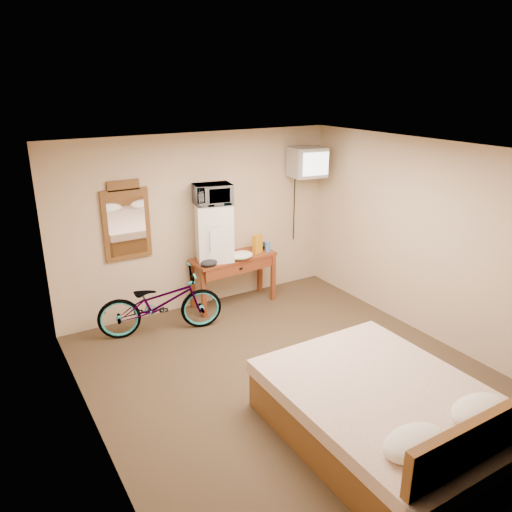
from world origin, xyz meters
The scene contains 13 objects.
room centered at (0.00, 0.00, 1.25)m, with size 4.60×4.64×2.50m.
desk centered at (0.38, 2.00, 0.62)m, with size 1.28×0.56×0.75m.
mini_fridge centered at (0.10, 2.06, 1.15)m, with size 0.60×0.59×0.80m.
microwave centered at (0.10, 2.06, 1.69)m, with size 0.51×0.34×0.28m, color white.
snack_bag centered at (0.76, 1.99, 0.89)m, with size 0.14×0.08×0.27m, color orange.
blue_cup centered at (0.93, 1.96, 0.82)m, with size 0.08×0.08×0.14m, color #3A81C7.
cloth_cream centered at (0.42, 1.87, 0.80)m, with size 0.36×0.27×0.11m, color white.
cloth_dark_a centered at (-0.10, 1.85, 0.80)m, with size 0.24×0.18×0.09m, color black.
cloth_dark_b centered at (0.97, 2.13, 0.79)m, with size 0.19×0.16×0.09m, color black.
crt_television centered at (1.64, 2.02, 2.00)m, with size 0.56×0.62×0.44m.
wall_mirror centered at (-1.06, 2.27, 1.42)m, with size 0.62×0.04×1.05m.
bicycle centered at (-0.86, 1.74, 0.42)m, with size 0.56×1.61×0.85m, color black.
bed centered at (0.16, -1.37, 0.29)m, with size 1.68×2.22×0.90m.
Camera 1 is at (-2.83, -3.96, 3.17)m, focal length 35.00 mm.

